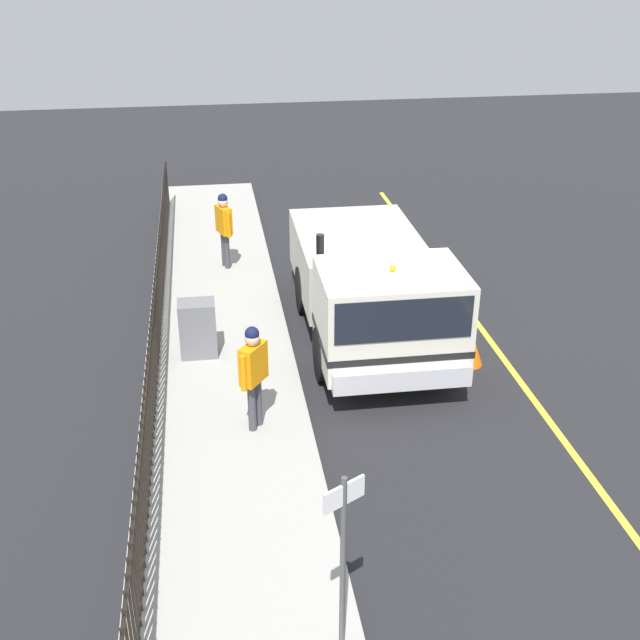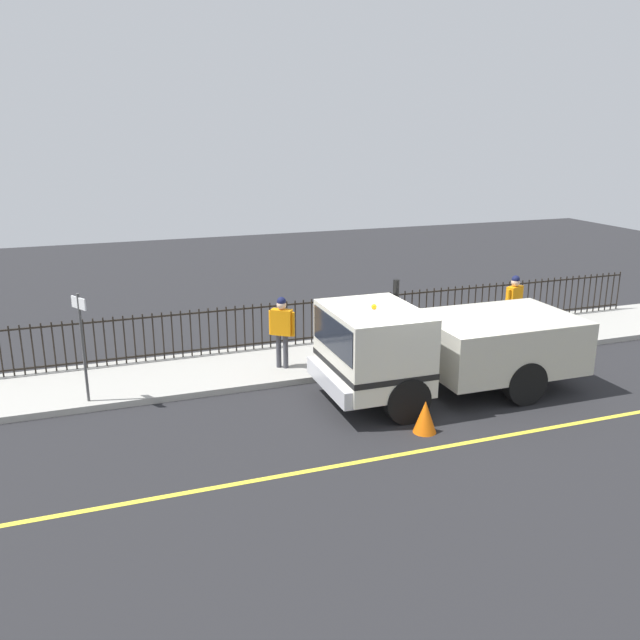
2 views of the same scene
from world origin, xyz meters
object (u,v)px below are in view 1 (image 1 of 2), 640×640
Objects in this scene: pedestrian_distant at (224,223)px; utility_cabinet at (198,329)px; worker_standing at (253,367)px; street_sign at (343,549)px; traffic_cone at (471,348)px; work_truck at (373,287)px.

pedestrian_distant reaches higher than utility_cabinet.
street_sign reaches higher than worker_standing.
worker_standing is at bearing 160.63° from pedestrian_distant.
worker_standing is 4.50m from street_sign.
worker_standing is at bearing -82.59° from street_sign.
traffic_cone is (-4.88, 0.84, -0.35)m from utility_cabinet.
work_truck is at bearing -33.19° from traffic_cone.
traffic_cone is (-1.62, 1.06, -0.86)m from work_truck.
work_truck is 3.65m from worker_standing.
utility_cabinet reaches higher than traffic_cone.
utility_cabinet is 1.61× the size of traffic_cone.
utility_cabinet is 7.16m from street_sign.
worker_standing reaches higher than traffic_cone.
traffic_cone is 7.14m from street_sign.
work_truck is 9.02× the size of traffic_cone.
work_truck is at bearing -4.93° from worker_standing.
worker_standing is 1.00× the size of pedestrian_distant.
utility_cabinet is (0.84, -2.51, -0.55)m from worker_standing.
utility_cabinet is (3.26, 0.22, -0.51)m from work_truck.
worker_standing is at bearing 48.87° from work_truck.
work_truck reaches higher than utility_cabinet.
street_sign is at bearing -135.94° from worker_standing.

